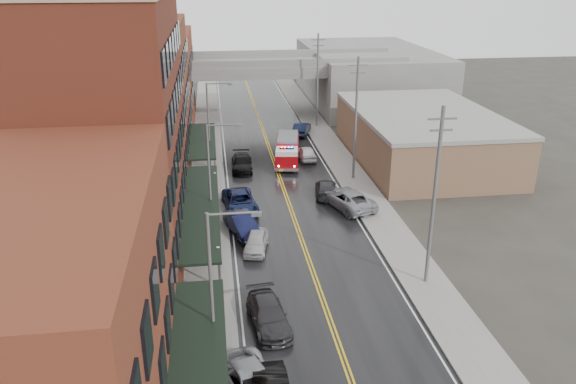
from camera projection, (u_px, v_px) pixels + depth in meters
road at (288, 202)px, 50.31m from camera, size 11.00×160.00×0.02m
sidewalk_left at (206, 206)px, 49.37m from camera, size 3.00×160.00×0.15m
sidewalk_right at (367, 197)px, 51.20m from camera, size 3.00×160.00×0.15m
curb_left at (225, 205)px, 49.58m from camera, size 0.30×160.00×0.15m
curb_right at (350, 198)px, 50.99m from camera, size 0.30×160.00×0.15m
brick_building_a at (48, 330)px, 22.50m from camera, size 9.00×18.00×12.00m
brick_building_b at (112, 131)px, 38.87m from camera, size 9.00×20.00×18.00m
brick_building_c at (141, 99)px, 55.53m from camera, size 9.00×15.00×15.00m
brick_building_far at (157, 81)px, 72.19m from camera, size 9.00×20.00×12.00m
tan_building at (422, 138)px, 60.59m from camera, size 14.00×22.00×5.00m
right_far_block at (367, 75)px, 87.89m from camera, size 18.00×30.00×8.00m
awning_0 at (198, 377)px, 24.34m from camera, size 2.60×16.00×3.09m
awning_1 at (201, 206)px, 41.83m from camera, size 2.60×18.00×3.09m
awning_2 at (203, 140)px, 57.93m from camera, size 2.60×13.00×3.09m
globe_lamp_1 at (219, 258)px, 35.77m from camera, size 0.44×0.44×3.12m
globe_lamp_2 at (215, 181)px, 48.66m from camera, size 0.44×0.44×3.12m
street_lamp_0 at (216, 284)px, 27.33m from camera, size 2.64×0.22×9.00m
street_lamp_1 at (213, 174)px, 42.05m from camera, size 2.64×0.22×9.00m
street_lamp_2 at (211, 120)px, 56.77m from camera, size 2.64×0.22×9.00m
utility_pole_0 at (434, 195)px, 35.07m from camera, size 1.80×0.24×12.00m
utility_pole_1 at (356, 117)px, 53.48m from camera, size 1.80×0.24×12.00m
utility_pole_2 at (317, 79)px, 71.88m from camera, size 1.80×0.24×12.00m
overpass at (257, 73)px, 77.54m from camera, size 40.00×10.00×7.50m
fire_truck at (287, 150)px, 59.94m from camera, size 3.89×7.70×2.71m
parked_car_left_3 at (268, 315)px, 32.64m from camera, size 2.61×5.22×1.45m
parked_car_left_4 at (256, 242)px, 41.51m from camera, size 2.40×4.21×1.35m
parked_car_left_5 at (242, 224)px, 44.10m from camera, size 2.94×5.10×1.59m
parked_car_left_6 at (240, 202)px, 48.37m from camera, size 3.18×5.90×1.57m
parked_car_left_7 at (242, 163)px, 58.05m from camera, size 2.29×5.27×1.51m
parked_car_right_0 at (348, 199)px, 48.84m from camera, size 4.52×6.55×1.66m
parked_car_right_1 at (326, 188)px, 51.59m from camera, size 2.68×4.97×1.37m
parked_car_right_2 at (306, 153)px, 61.35m from camera, size 1.86×4.35×1.46m
parked_car_right_3 at (302, 129)px, 70.41m from camera, size 3.14×5.04×1.57m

